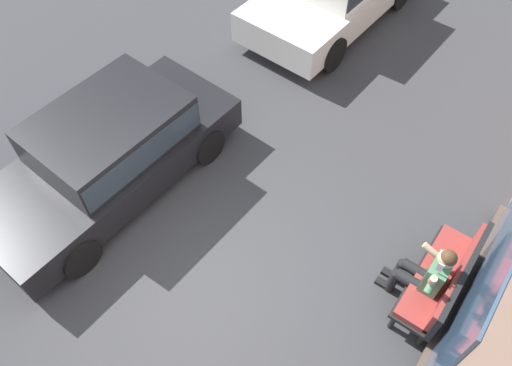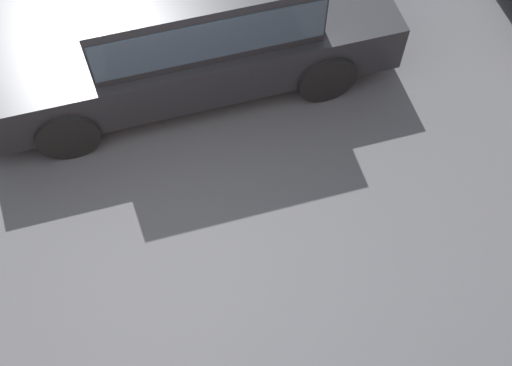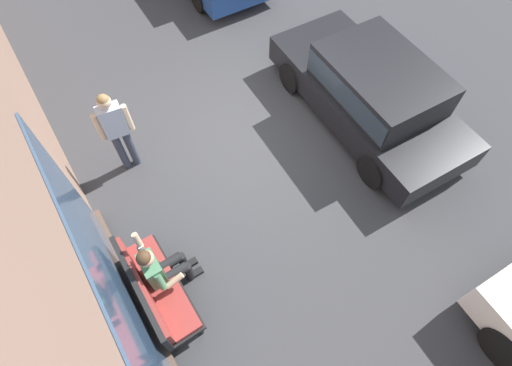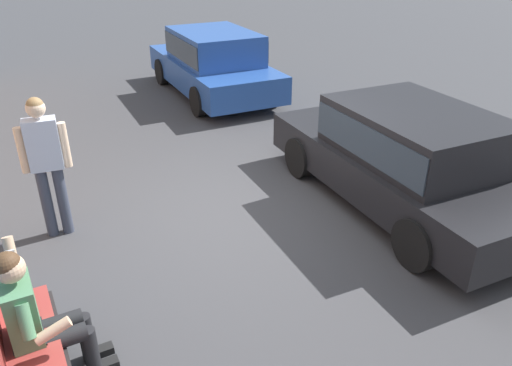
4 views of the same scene
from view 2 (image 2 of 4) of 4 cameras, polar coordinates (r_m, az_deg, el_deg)
name	(u,v)px [view 2 (image 2 of 4)]	position (r m, az deg, el deg)	size (l,w,h in m)	color
ground_plane	(177,237)	(5.85, -7.06, -4.75)	(60.00, 60.00, 0.00)	#38383A
parked_car_mid	(185,8)	(6.46, -6.32, 15.18)	(4.21, 2.00, 1.37)	black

